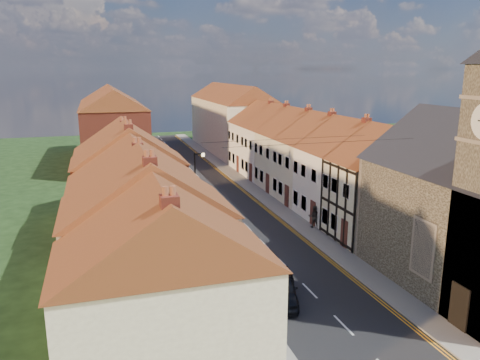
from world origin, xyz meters
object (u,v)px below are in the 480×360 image
(car_far, at_px, (169,162))
(lamppost, at_px, (196,183))
(car_distant, at_px, (159,147))
(pedestrian_left, at_px, (221,279))
(car_near, at_px, (280,287))
(car_mid, at_px, (194,189))
(pedestrian_right, at_px, (314,217))

(car_far, bearing_deg, lamppost, -113.10)
(lamppost, bearing_deg, car_distant, 87.40)
(pedestrian_left, bearing_deg, car_distant, 67.96)
(lamppost, bearing_deg, car_near, -83.29)
(lamppost, height_order, car_near, lamppost)
(car_mid, height_order, pedestrian_left, pedestrian_left)
(car_near, height_order, pedestrian_left, pedestrian_left)
(pedestrian_left, height_order, pedestrian_right, pedestrian_right)
(car_mid, bearing_deg, car_far, 83.66)
(car_near, height_order, car_far, car_near)
(pedestrian_right, bearing_deg, car_far, -56.26)
(car_near, relative_size, pedestrian_left, 2.73)
(car_far, relative_size, pedestrian_left, 2.28)
(car_far, relative_size, car_distant, 0.97)
(car_distant, distance_m, pedestrian_left, 50.92)
(car_mid, relative_size, car_far, 1.21)
(pedestrian_left, bearing_deg, car_mid, 63.97)
(car_mid, distance_m, pedestrian_right, 14.63)
(car_mid, distance_m, car_far, 16.50)
(car_mid, bearing_deg, lamppost, -106.42)
(car_far, height_order, pedestrian_left, pedestrian_left)
(car_near, height_order, pedestrian_right, pedestrian_right)
(lamppost, height_order, pedestrian_left, lamppost)
(car_distant, bearing_deg, lamppost, -107.57)
(car_mid, bearing_deg, pedestrian_left, -103.94)
(car_near, distance_m, car_distant, 52.44)
(car_mid, bearing_deg, car_near, -96.07)
(lamppost, distance_m, car_mid, 9.23)
(lamppost, distance_m, car_near, 14.87)
(lamppost, bearing_deg, car_far, 86.72)
(lamppost, xyz_separation_m, pedestrian_right, (8.91, -3.93, -2.51))
(car_distant, bearing_deg, pedestrian_right, -95.22)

